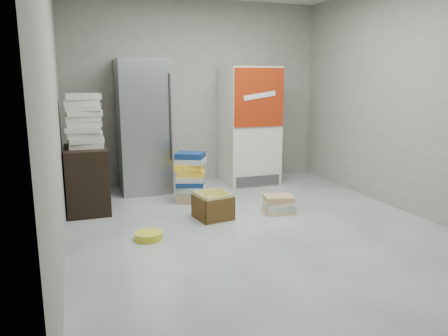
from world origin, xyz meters
TOP-DOWN VIEW (x-y plane):
  - ground at (0.00, 0.00)m, footprint 5.00×5.00m
  - room_shell at (0.00, 0.00)m, footprint 4.04×5.04m
  - steel_fridge at (-0.90, 2.13)m, footprint 0.70×0.72m
  - coke_cooler at (0.75, 2.12)m, footprint 0.80×0.73m
  - wood_shelf at (-1.73, 1.40)m, footprint 0.50×0.80m
  - supply_box_stack at (-1.72, 1.40)m, footprint 0.45×0.44m
  - phonebook_stack_main at (-0.42, 1.33)m, footprint 0.47×0.45m
  - phonebook_stack_side at (0.48, 0.51)m, footprint 0.41×0.36m
  - cardboard_box at (-0.35, 0.57)m, footprint 0.45×0.45m
  - bucket_lid at (-1.19, 0.13)m, footprint 0.37×0.37m

SIDE VIEW (x-z plane):
  - ground at x=0.00m, z-range 0.00..0.00m
  - bucket_lid at x=-1.19m, z-range 0.00..0.08m
  - phonebook_stack_side at x=0.48m, z-range 0.00..0.22m
  - cardboard_box at x=-0.35m, z-range -0.03..0.29m
  - phonebook_stack_main at x=-0.42m, z-range 0.00..0.67m
  - wood_shelf at x=-1.73m, z-range 0.00..0.80m
  - coke_cooler at x=0.75m, z-range 0.00..1.80m
  - steel_fridge at x=-0.90m, z-range 0.00..1.90m
  - supply_box_stack at x=-1.72m, z-range 0.80..1.45m
  - room_shell at x=0.00m, z-range 0.39..3.21m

